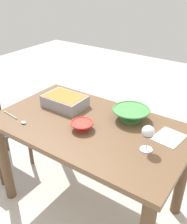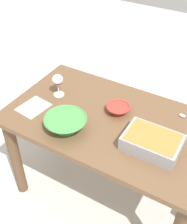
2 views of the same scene
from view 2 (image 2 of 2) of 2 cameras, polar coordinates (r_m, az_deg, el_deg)
ground_plane at (r=2.38m, az=2.75°, el=-15.21°), size 8.00×8.00×0.00m
dining_table at (r=1.91m, az=3.32°, el=-4.55°), size 1.32×0.77×0.75m
wine_glass at (r=1.96m, az=-7.04°, el=6.06°), size 0.07×0.07×0.16m
casserole_dish at (r=1.63m, az=11.44°, el=-5.76°), size 0.31×0.22×0.09m
mixing_bowl at (r=1.85m, az=4.84°, el=0.69°), size 0.15×0.15×0.05m
small_bowl at (r=1.73m, az=-5.51°, el=-2.09°), size 0.26×0.26×0.08m
napkin at (r=1.94m, az=-11.70°, el=0.94°), size 0.18×0.21×0.00m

